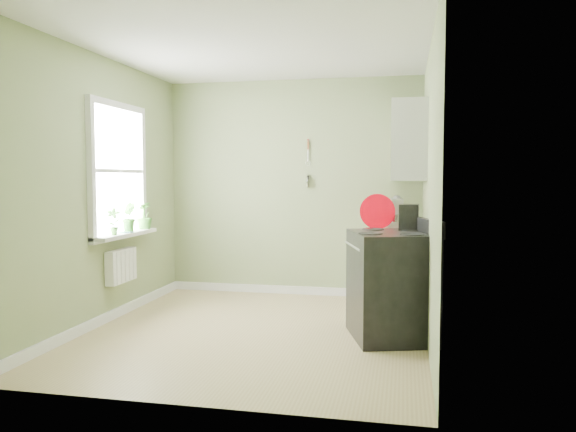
% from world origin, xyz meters
% --- Properties ---
extents(floor, '(3.20, 3.60, 0.02)m').
position_xyz_m(floor, '(0.00, 0.00, -0.01)').
color(floor, tan).
rests_on(floor, ground).
extents(ceiling, '(3.20, 3.60, 0.02)m').
position_xyz_m(ceiling, '(0.00, 0.00, 2.71)').
color(ceiling, white).
rests_on(ceiling, wall_back).
extents(wall_back, '(3.20, 0.02, 2.70)m').
position_xyz_m(wall_back, '(0.00, 1.81, 1.35)').
color(wall_back, gray).
rests_on(wall_back, floor).
extents(wall_left, '(0.02, 3.60, 2.70)m').
position_xyz_m(wall_left, '(-1.61, 0.00, 1.35)').
color(wall_left, gray).
rests_on(wall_left, floor).
extents(wall_right, '(0.02, 3.60, 2.70)m').
position_xyz_m(wall_right, '(1.61, 0.00, 1.35)').
color(wall_right, gray).
rests_on(wall_right, floor).
extents(base_cabinets, '(0.60, 1.60, 0.87)m').
position_xyz_m(base_cabinets, '(1.30, 1.00, 0.43)').
color(base_cabinets, silver).
rests_on(base_cabinets, floor).
extents(countertop, '(0.64, 1.60, 0.04)m').
position_xyz_m(countertop, '(1.29, 1.00, 0.89)').
color(countertop, tan).
rests_on(countertop, base_cabinets).
extents(upper_cabinets, '(0.35, 1.40, 0.80)m').
position_xyz_m(upper_cabinets, '(1.43, 1.10, 1.85)').
color(upper_cabinets, silver).
rests_on(upper_cabinets, wall_right).
extents(window, '(0.06, 1.14, 1.44)m').
position_xyz_m(window, '(-1.58, 0.30, 1.55)').
color(window, white).
rests_on(window, wall_left).
extents(window_sill, '(0.18, 1.14, 0.04)m').
position_xyz_m(window_sill, '(-1.51, 0.30, 0.88)').
color(window_sill, white).
rests_on(window_sill, wall_left).
extents(radiator, '(0.12, 0.50, 0.35)m').
position_xyz_m(radiator, '(-1.54, 0.25, 0.55)').
color(radiator, white).
rests_on(radiator, wall_left).
extents(wall_utensils, '(0.02, 0.14, 0.58)m').
position_xyz_m(wall_utensils, '(0.20, 1.78, 1.56)').
color(wall_utensils, tan).
rests_on(wall_utensils, wall_back).
extents(stove, '(0.91, 0.97, 1.11)m').
position_xyz_m(stove, '(1.28, 0.05, 0.50)').
color(stove, black).
rests_on(stove, floor).
extents(stand_mixer, '(0.21, 0.32, 0.37)m').
position_xyz_m(stand_mixer, '(1.30, 1.35, 1.07)').
color(stand_mixer, '#B2B2B7').
rests_on(stand_mixer, countertop).
extents(kettle, '(0.17, 0.10, 0.17)m').
position_xyz_m(kettle, '(1.05, 1.33, 1.00)').
color(kettle, silver).
rests_on(kettle, countertop).
extents(coffee_maker, '(0.19, 0.21, 0.32)m').
position_xyz_m(coffee_maker, '(1.43, 0.30, 1.06)').
color(coffee_maker, black).
rests_on(coffee_maker, countertop).
extents(red_tray, '(0.40, 0.13, 0.39)m').
position_xyz_m(red_tray, '(1.09, 1.14, 1.11)').
color(red_tray, '#C80010').
rests_on(red_tray, countertop).
extents(jar, '(0.08, 0.08, 0.09)m').
position_xyz_m(jar, '(1.05, 0.30, 0.95)').
color(jar, beige).
rests_on(jar, countertop).
extents(plant_a, '(0.17, 0.14, 0.28)m').
position_xyz_m(plant_a, '(-1.50, 0.04, 1.04)').
color(plant_a, '#3F822B').
rests_on(plant_a, window_sill).
extents(plant_b, '(0.22, 0.23, 0.32)m').
position_xyz_m(plant_b, '(-1.50, 0.35, 1.06)').
color(plant_b, '#3F822B').
rests_on(plant_b, window_sill).
extents(plant_c, '(0.21, 0.21, 0.30)m').
position_xyz_m(plant_c, '(-1.50, 0.73, 1.05)').
color(plant_c, '#3F822B').
rests_on(plant_c, window_sill).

